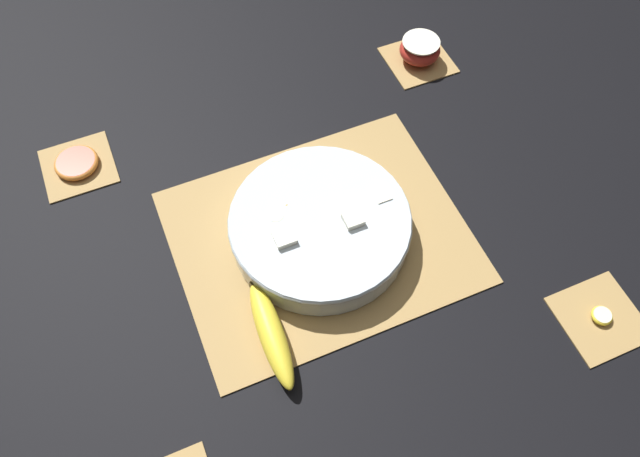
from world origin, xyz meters
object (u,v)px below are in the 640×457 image
at_px(fruit_salad_bowl, 320,226).
at_px(banana_coin_single, 602,316).
at_px(grapefruit_slice, 76,163).
at_px(apple_half, 420,50).
at_px(whole_banana, 271,333).

distance_m(fruit_salad_bowl, banana_coin_single, 0.46).
bearing_deg(grapefruit_slice, apple_half, -180.00).
relative_size(apple_half, banana_coin_single, 2.47).
height_order(apple_half, grapefruit_slice, apple_half).
bearing_deg(whole_banana, grapefruit_slice, -65.03).
xyz_separation_m(fruit_salad_bowl, grapefruit_slice, (0.34, -0.30, -0.03)).
bearing_deg(banana_coin_single, whole_banana, -19.08).
xyz_separation_m(whole_banana, grapefruit_slice, (0.20, -0.44, -0.01)).
bearing_deg(whole_banana, fruit_salad_bowl, -134.87).
bearing_deg(apple_half, banana_coin_single, 90.00).
height_order(fruit_salad_bowl, whole_banana, fruit_salad_bowl).
bearing_deg(fruit_salad_bowl, apple_half, -138.51).
height_order(fruit_salad_bowl, grapefruit_slice, fruit_salad_bowl).
bearing_deg(grapefruit_slice, fruit_salad_bowl, 138.32).
xyz_separation_m(whole_banana, banana_coin_single, (-0.48, 0.16, -0.01)).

